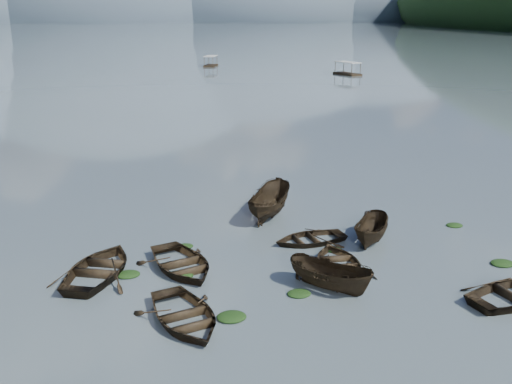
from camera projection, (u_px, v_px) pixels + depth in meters
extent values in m
plane|color=#48545A|center=(312.00, 341.00, 20.87)|extent=(2400.00, 2400.00, 0.00)
ellipsoid|color=#475666|center=(116.00, 21.00, 856.94)|extent=(520.00, 520.00, 340.00)
ellipsoid|color=#475666|center=(248.00, 20.00, 889.38)|extent=(520.00, 520.00, 260.00)
ellipsoid|color=#475666|center=(358.00, 20.00, 918.58)|extent=(520.00, 520.00, 220.00)
imported|color=black|center=(185.00, 322.00, 22.13)|extent=(4.54, 5.40, 0.95)
imported|color=black|center=(100.00, 275.00, 26.16)|extent=(5.07, 5.94, 1.04)
imported|color=black|center=(330.00, 289.00, 24.81)|extent=(3.89, 3.86, 1.54)
imported|color=black|center=(339.00, 268.00, 26.87)|extent=(3.25, 4.38, 0.87)
imported|color=black|center=(371.00, 241.00, 29.94)|extent=(3.40, 4.15, 1.53)
imported|color=black|center=(182.00, 269.00, 26.69)|extent=(4.90, 5.72, 1.00)
imported|color=black|center=(310.00, 242.00, 29.85)|extent=(4.34, 3.45, 0.81)
imported|color=black|center=(269.00, 216.00, 33.76)|extent=(3.98, 5.27, 1.92)
ellipsoid|color=black|center=(232.00, 318.00, 22.41)|extent=(1.19, 0.97, 0.26)
ellipsoid|color=black|center=(182.00, 277.00, 25.93)|extent=(1.07, 0.86, 0.24)
ellipsoid|color=black|center=(299.00, 295.00, 24.29)|extent=(1.04, 0.83, 0.22)
ellipsoid|color=black|center=(334.00, 250.00, 28.81)|extent=(0.84, 0.71, 0.19)
ellipsoid|color=black|center=(502.00, 264.00, 27.21)|extent=(1.16, 0.92, 0.24)
ellipsoid|color=black|center=(128.00, 276.00, 26.06)|extent=(1.11, 0.90, 0.24)
ellipsoid|color=black|center=(185.00, 247.00, 29.26)|extent=(0.87, 0.73, 0.18)
ellipsoid|color=black|center=(454.00, 226.00, 32.11)|extent=(0.95, 0.76, 0.21)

